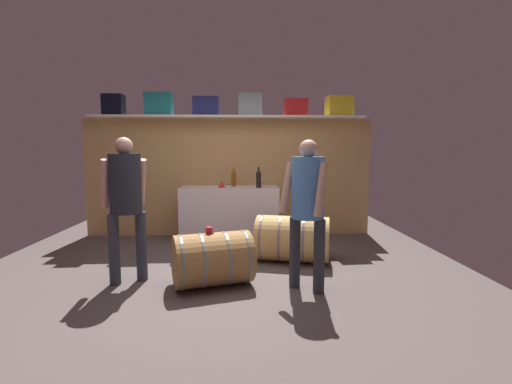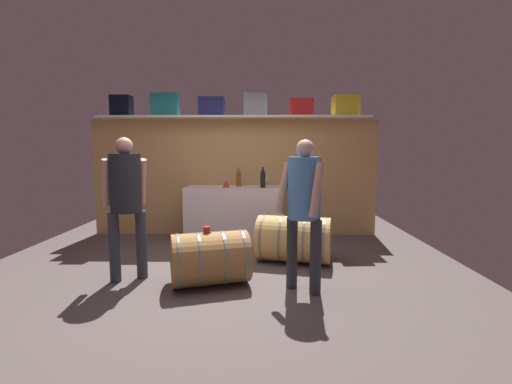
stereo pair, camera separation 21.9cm
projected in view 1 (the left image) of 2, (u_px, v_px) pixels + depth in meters
ground_plane at (225, 265)px, 4.52m from camera, size 5.88×7.52×0.02m
back_wall_panel at (229, 178)px, 6.02m from camera, size 4.68×0.10×1.92m
high_shelf_board at (228, 117)px, 5.76m from camera, size 4.31×0.40×0.03m
toolcase_black at (114, 105)px, 5.68m from camera, size 0.31×0.26×0.32m
toolcase_teal at (159, 104)px, 5.70m from camera, size 0.43×0.21×0.36m
toolcase_navy at (206, 106)px, 5.73m from camera, size 0.40×0.27×0.29m
toolcase_grey at (250, 105)px, 5.75m from camera, size 0.37×0.26×0.35m
toolcase_red at (296, 108)px, 5.79m from camera, size 0.37×0.19×0.27m
toolcase_yellow at (339, 106)px, 5.81m from camera, size 0.41×0.32×0.31m
work_cabinet at (230, 213)px, 5.73m from camera, size 1.51×0.59×0.84m
wine_bottle_dark at (259, 178)px, 5.50m from camera, size 0.08×0.08×0.31m
wine_bottle_amber at (234, 178)px, 5.73m from camera, size 0.07×0.07×0.30m
wine_glass at (260, 179)px, 5.81m from camera, size 0.08×0.08×0.15m
red_funnel at (222, 184)px, 5.52m from camera, size 0.11×0.11×0.10m
wine_barrel_near at (213, 259)px, 3.78m from camera, size 0.92×0.76×0.57m
wine_barrel_far at (292, 239)px, 4.60m from camera, size 1.01×0.77×0.59m
tasting_cup at (209, 230)px, 3.74m from camera, size 0.07×0.07×0.06m
winemaker_pouring at (126, 194)px, 3.80m from camera, size 0.51×0.46×1.54m
visitor_tasting at (307, 199)px, 3.58m from camera, size 0.48×0.45×1.51m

